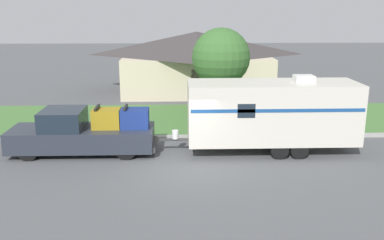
{
  "coord_description": "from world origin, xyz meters",
  "views": [
    {
      "loc": [
        -0.24,
        -15.5,
        5.95
      ],
      "look_at": [
        0.35,
        1.81,
        1.4
      ],
      "focal_mm": 40.0,
      "sensor_mm": 36.0,
      "label": 1
    }
  ],
  "objects": [
    {
      "name": "travel_trailer",
      "position": [
        3.72,
        1.81,
        1.73
      ],
      "size": [
        8.26,
        2.32,
        3.26
      ],
      "color": "black",
      "rests_on": "ground_plane"
    },
    {
      "name": "house_across_street",
      "position": [
        1.14,
        15.75,
        2.23
      ],
      "size": [
        11.07,
        8.17,
        4.31
      ],
      "color": "beige",
      "rests_on": "ground_plane"
    },
    {
      "name": "ground_plane",
      "position": [
        0.0,
        0.0,
        0.0
      ],
      "size": [
        120.0,
        120.0,
        0.0
      ],
      "primitive_type": "plane",
      "color": "#515456"
    },
    {
      "name": "pickup_truck",
      "position": [
        -4.21,
        1.81,
        0.87
      ],
      "size": [
        6.06,
        2.04,
        2.02
      ],
      "color": "black",
      "rests_on": "ground_plane"
    },
    {
      "name": "lawn_strip",
      "position": [
        0.0,
        7.4,
        0.01
      ],
      "size": [
        80.0,
        7.0,
        0.03
      ],
      "color": "#477538",
      "rests_on": "ground_plane"
    },
    {
      "name": "tree_in_yard",
      "position": [
        2.12,
        7.66,
        3.36
      ],
      "size": [
        3.16,
        3.16,
        4.95
      ],
      "color": "brown",
      "rests_on": "ground_plane"
    },
    {
      "name": "curb_strip",
      "position": [
        0.0,
        3.75,
        0.07
      ],
      "size": [
        80.0,
        0.3,
        0.14
      ],
      "color": "#999993",
      "rests_on": "ground_plane"
    },
    {
      "name": "mailbox",
      "position": [
        0.55,
        4.46,
        0.96
      ],
      "size": [
        0.48,
        0.2,
        1.25
      ],
      "color": "brown",
      "rests_on": "ground_plane"
    }
  ]
}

